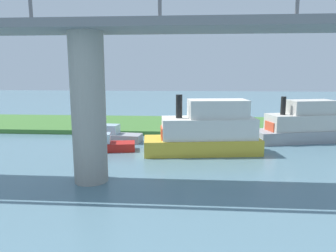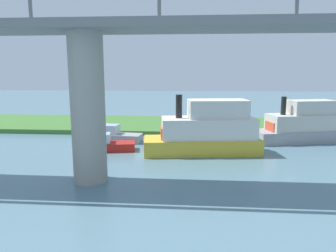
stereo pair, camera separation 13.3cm
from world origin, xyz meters
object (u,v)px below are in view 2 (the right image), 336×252
at_px(riverboat_paddlewheel, 206,132).
at_px(skiff_small, 302,125).
at_px(pontoon_yellow, 114,136).
at_px(motorboat_white, 106,145).
at_px(bridge_pylon, 88,109).
at_px(person_on_bank, 178,124).
at_px(mooring_post, 176,127).

distance_m(riverboat_paddlewheel, skiff_small, 11.11).
xyz_separation_m(pontoon_yellow, motorboat_white, (-0.19, 3.73, -0.05)).
relative_size(bridge_pylon, person_on_bank, 6.74).
bearing_deg(skiff_small, person_on_bank, -12.81).
bearing_deg(person_on_bank, mooring_post, 37.49).
distance_m(skiff_small, motorboat_white, 19.34).
height_order(riverboat_paddlewheel, motorboat_white, riverboat_paddlewheel).
relative_size(mooring_post, riverboat_paddlewheel, 0.07).
distance_m(bridge_pylon, motorboat_white, 8.84).
bearing_deg(pontoon_yellow, mooring_post, -144.91).
height_order(bridge_pylon, person_on_bank, bridge_pylon).
bearing_deg(mooring_post, person_on_bank, -142.51).
height_order(mooring_post, pontoon_yellow, pontoon_yellow).
relative_size(bridge_pylon, mooring_post, 12.96).
height_order(mooring_post, skiff_small, skiff_small).
bearing_deg(bridge_pylon, skiff_small, -143.29).
bearing_deg(pontoon_yellow, riverboat_paddlewheel, 157.46).
bearing_deg(mooring_post, motorboat_white, 53.81).
bearing_deg(person_on_bank, pontoon_yellow, 35.18).
relative_size(person_on_bank, motorboat_white, 0.28).
bearing_deg(motorboat_white, pontoon_yellow, -87.07).
distance_m(mooring_post, pontoon_yellow, 7.34).
xyz_separation_m(bridge_pylon, motorboat_white, (1.13, -7.74, -4.12)).
height_order(person_on_bank, skiff_small, skiff_small).
xyz_separation_m(person_on_bank, pontoon_yellow, (6.23, 4.39, -0.59)).
height_order(bridge_pylon, pontoon_yellow, bridge_pylon).
bearing_deg(mooring_post, pontoon_yellow, 35.09).
distance_m(bridge_pylon, person_on_bank, 16.96).
height_order(riverboat_paddlewheel, pontoon_yellow, riverboat_paddlewheel).
height_order(bridge_pylon, mooring_post, bridge_pylon).
bearing_deg(motorboat_white, person_on_bank, -126.64).
relative_size(riverboat_paddlewheel, pontoon_yellow, 1.93).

